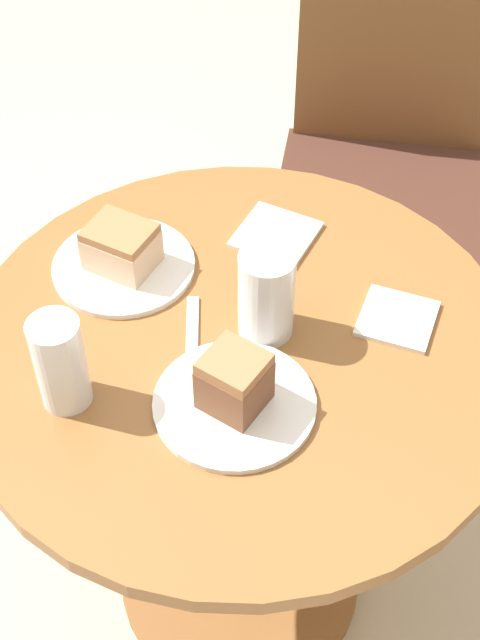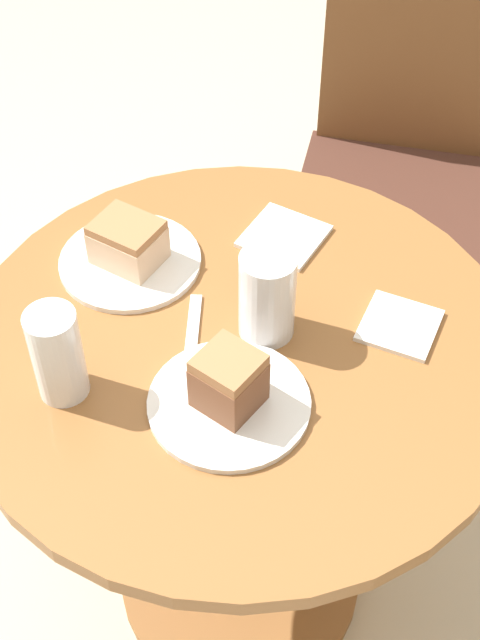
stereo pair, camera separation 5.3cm
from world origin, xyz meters
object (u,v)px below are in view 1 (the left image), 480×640
(cake_slice_near, at_px, (234,381))
(glass_lemonade, at_px, (61,365))
(plate_near, at_px, (234,404))
(cake_slice_far, at_px, (121,247))
(chair, at_px, (383,169))
(plate_far, at_px, (124,266))
(glass_water, at_px, (266,297))

(cake_slice_near, bearing_deg, glass_lemonade, -165.05)
(plate_near, height_order, cake_slice_far, cake_slice_far)
(chair, distance_m, plate_near, 1.02)
(chair, xyz_separation_m, plate_far, (-0.29, -0.77, 0.30))
(chair, relative_size, glass_lemonade, 5.84)
(plate_far, bearing_deg, plate_near, -38.37)
(plate_far, xyz_separation_m, glass_lemonade, (0.03, -0.27, 0.06))
(cake_slice_far, distance_m, glass_water, 0.26)
(plate_near, relative_size, glass_water, 1.56)
(plate_near, xyz_separation_m, plate_far, (-0.26, 0.21, 0.00))
(plate_far, relative_size, glass_water, 1.56)
(plate_near, height_order, plate_far, same)
(chair, relative_size, plate_near, 3.80)
(chair, bearing_deg, cake_slice_far, -120.17)
(cake_slice_far, height_order, glass_lemonade, glass_lemonade)
(plate_near, distance_m, cake_slice_far, 0.33)
(plate_near, distance_m, plate_far, 0.33)
(plate_near, bearing_deg, chair, 88.35)
(chair, relative_size, cake_slice_far, 7.58)
(cake_slice_far, bearing_deg, glass_lemonade, -83.11)
(cake_slice_far, bearing_deg, glass_water, -11.50)
(cake_slice_far, bearing_deg, chair, 69.60)
(chair, bearing_deg, plate_far, -120.17)
(plate_near, relative_size, cake_slice_near, 2.31)
(plate_near, height_order, cake_slice_near, cake_slice_near)
(glass_water, bearing_deg, plate_far, 168.50)
(glass_lemonade, distance_m, glass_water, 0.31)
(plate_far, bearing_deg, glass_lemonade, -83.11)
(chair, xyz_separation_m, cake_slice_far, (-0.29, -0.77, 0.34))
(glass_lemonade, bearing_deg, glass_water, 43.77)
(cake_slice_far, relative_size, glass_lemonade, 0.77)
(glass_lemonade, relative_size, glass_water, 1.02)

